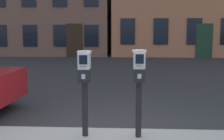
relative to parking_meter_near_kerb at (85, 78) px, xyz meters
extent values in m
cylinder|color=black|center=(0.00, 0.00, -0.48)|extent=(0.09, 0.09, 0.85)
cube|color=black|center=(0.00, 0.00, 0.04)|extent=(0.17, 0.24, 0.20)
cube|color=#A5A8AD|center=(0.00, -0.13, 0.04)|extent=(0.06, 0.01, 0.07)
cube|color=#B7BABF|center=(0.00, 0.00, 0.26)|extent=(0.17, 0.23, 0.24)
cube|color=black|center=(0.00, -0.12, 0.29)|extent=(0.12, 0.01, 0.13)
cylinder|color=blue|center=(-0.03, -0.12, 0.19)|extent=(0.02, 0.01, 0.02)
cylinder|color=red|center=(0.00, -0.12, 0.19)|extent=(0.02, 0.01, 0.02)
cylinder|color=green|center=(0.04, -0.12, 0.19)|extent=(0.02, 0.01, 0.02)
cylinder|color=#B7BABF|center=(0.00, 0.00, 0.39)|extent=(0.22, 0.22, 0.03)
cylinder|color=black|center=(0.82, 0.00, -0.48)|extent=(0.09, 0.09, 0.86)
cube|color=black|center=(0.82, 0.00, 0.05)|extent=(0.17, 0.24, 0.20)
cube|color=#A5A8AD|center=(0.82, -0.13, 0.05)|extent=(0.06, 0.01, 0.07)
cube|color=#B7BABF|center=(0.82, 0.00, 0.27)|extent=(0.17, 0.23, 0.24)
cube|color=black|center=(0.82, -0.12, 0.30)|extent=(0.12, 0.01, 0.14)
cylinder|color=blue|center=(0.78, -0.12, 0.21)|extent=(0.02, 0.01, 0.02)
cylinder|color=red|center=(0.82, -0.12, 0.21)|extent=(0.02, 0.01, 0.02)
cylinder|color=green|center=(0.85, -0.12, 0.21)|extent=(0.02, 0.01, 0.02)
cylinder|color=#B7BABF|center=(0.82, 0.00, 0.41)|extent=(0.22, 0.22, 0.03)
cube|color=black|center=(-7.46, 14.03, 0.30)|extent=(0.90, 0.06, 1.35)
cube|color=black|center=(-5.52, 14.03, 0.30)|extent=(0.90, 0.06, 1.35)
cube|color=black|center=(-3.57, 14.03, 0.30)|extent=(0.90, 0.06, 1.35)
cube|color=black|center=(-1.62, 14.03, 0.30)|extent=(0.90, 0.06, 1.35)
cube|color=black|center=(-2.70, 14.03, 0.00)|extent=(1.00, 0.07, 2.10)
cube|color=black|center=(0.64, 14.03, 0.57)|extent=(0.90, 0.06, 1.60)
cube|color=black|center=(2.67, 14.03, 0.57)|extent=(0.90, 0.06, 1.60)
cube|color=black|center=(4.70, 14.03, 0.57)|extent=(0.90, 0.06, 1.60)
cube|color=#193823|center=(5.32, 14.03, 0.00)|extent=(1.00, 0.07, 2.10)
camera|label=1|loc=(0.65, -4.34, 0.73)|focal=47.26mm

